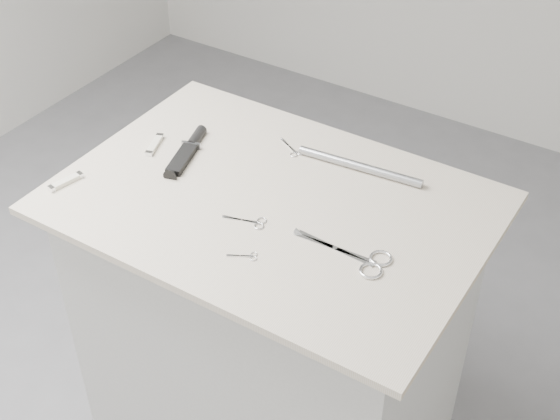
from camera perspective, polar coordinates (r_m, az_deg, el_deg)
The scene contains 10 objects.
plinth at distance 2.14m, azimuth -0.52°, elevation -9.21°, with size 0.90×0.60×0.90m, color #B9B9B7.
display_board at distance 1.83m, azimuth -0.60°, elevation 0.50°, with size 1.00×0.70×0.02m, color beige.
large_shears at distance 1.67m, azimuth 5.94°, elevation -3.56°, with size 0.22×0.10×0.01m.
embroidery_scissors_a at distance 1.76m, azimuth -2.11°, elevation -0.87°, with size 0.10×0.05×0.00m.
embroidery_scissors_b at distance 1.99m, azimuth 0.94°, elevation 4.42°, with size 0.09×0.06×0.00m.
tiny_scissors at distance 1.67m, azimuth -2.47°, elevation -3.39°, with size 0.06×0.05×0.00m.
sheathed_knife at distance 1.99m, azimuth -6.69°, elevation 4.44°, with size 0.09×0.20×0.03m.
pocket_knife_a at distance 1.94m, azimuth -15.39°, elevation 2.02°, with size 0.04×0.09×0.01m.
pocket_knife_b at distance 2.03m, azimuth -9.16°, elevation 4.75°, with size 0.05×0.09×0.01m.
metal_rail at distance 1.92m, azimuth 5.85°, elevation 3.19°, with size 0.02×0.02×0.32m, color #94979D.
Camera 1 is at (0.78, -1.21, 2.04)m, focal length 50.00 mm.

